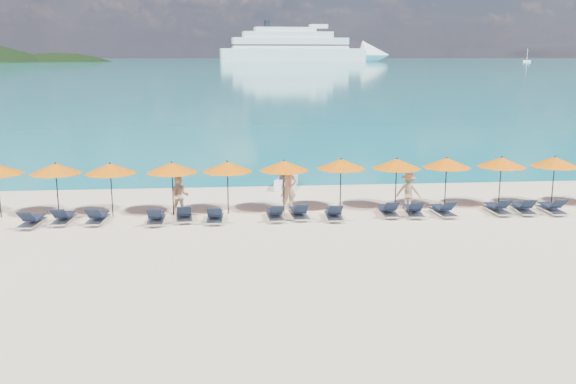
{
  "coord_description": "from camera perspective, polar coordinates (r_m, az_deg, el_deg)",
  "views": [
    {
      "loc": [
        -2.24,
        -21.86,
        6.58
      ],
      "look_at": [
        0.0,
        3.0,
        1.2
      ],
      "focal_mm": 40.0,
      "sensor_mm": 36.0,
      "label": 1
    }
  ],
  "objects": [
    {
      "name": "lounger_11",
      "position": [
        26.09,
        4.09,
        -1.95
      ],
      "size": [
        0.69,
        1.73,
        0.66
      ],
      "rotation": [
        0.0,
        0.0,
        -0.04
      ],
      "color": "silver",
      "rests_on": "ground"
    },
    {
      "name": "lounger_6",
      "position": [
        25.94,
        -11.64,
        -2.25
      ],
      "size": [
        0.63,
        1.7,
        0.66
      ],
      "rotation": [
        0.0,
        0.0,
        0.0
      ],
      "color": "silver",
      "rests_on": "ground"
    },
    {
      "name": "lounger_3",
      "position": [
        26.91,
        -21.8,
        -2.36
      ],
      "size": [
        0.77,
        1.75,
        0.66
      ],
      "rotation": [
        0.0,
        0.0,
        -0.09
      ],
      "color": "silver",
      "rests_on": "ground"
    },
    {
      "name": "jetski",
      "position": [
        32.14,
        -0.17,
        0.95
      ],
      "size": [
        1.38,
        2.38,
        0.8
      ],
      "rotation": [
        0.0,
        0.0,
        -0.26
      ],
      "color": "white",
      "rests_on": "ground"
    },
    {
      "name": "lounger_9",
      "position": [
        25.98,
        -1.15,
        -1.97
      ],
      "size": [
        0.7,
        1.73,
        0.66
      ],
      "rotation": [
        0.0,
        0.0,
        0.05
      ],
      "color": "silver",
      "rests_on": "ground"
    },
    {
      "name": "umbrella_6",
      "position": [
        26.8,
        -0.37,
        2.36
      ],
      "size": [
        2.1,
        2.1,
        2.28
      ],
      "color": "black",
      "rests_on": "ground"
    },
    {
      "name": "beachgoer_c",
      "position": [
        27.98,
        10.67,
        0.05
      ],
      "size": [
        1.16,
        0.87,
        1.62
      ],
      "primitive_type": "imported",
      "rotation": [
        0.0,
        0.0,
        2.73
      ],
      "color": "#D6AC80",
      "rests_on": "ground"
    },
    {
      "name": "sailboat_far",
      "position": [
        575.84,
        20.47,
        10.88
      ],
      "size": [
        6.03,
        2.01,
        11.05
      ],
      "color": "white",
      "rests_on": "ground"
    },
    {
      "name": "umbrella_2",
      "position": [
        27.78,
        -19.96,
        1.97
      ],
      "size": [
        2.1,
        2.1,
        2.28
      ],
      "color": "black",
      "rests_on": "ground"
    },
    {
      "name": "lounger_12",
      "position": [
        26.9,
        8.9,
        -1.63
      ],
      "size": [
        0.64,
        1.71,
        0.66
      ],
      "rotation": [
        0.0,
        0.0,
        -0.01
      ],
      "color": "silver",
      "rests_on": "ground"
    },
    {
      "name": "umbrella_5",
      "position": [
        26.68,
        -5.41,
        2.26
      ],
      "size": [
        2.1,
        2.1,
        2.28
      ],
      "color": "black",
      "rests_on": "ground"
    },
    {
      "name": "lounger_14",
      "position": [
        27.4,
        13.61,
        -1.58
      ],
      "size": [
        0.77,
        1.75,
        0.66
      ],
      "rotation": [
        0.0,
        0.0,
        0.09
      ],
      "color": "silver",
      "rests_on": "ground"
    },
    {
      "name": "umbrella_3",
      "position": [
        27.1,
        -15.52,
        2.02
      ],
      "size": [
        2.1,
        2.1,
        2.28
      ],
      "color": "black",
      "rests_on": "ground"
    },
    {
      "name": "lounger_4",
      "position": [
        26.93,
        -19.34,
        -2.16
      ],
      "size": [
        0.69,
        1.72,
        0.66
      ],
      "rotation": [
        0.0,
        0.0,
        -0.04
      ],
      "color": "silver",
      "rests_on": "ground"
    },
    {
      "name": "lounger_7",
      "position": [
        26.18,
        -9.23,
        -2.03
      ],
      "size": [
        0.78,
        1.75,
        0.66
      ],
      "rotation": [
        0.0,
        0.0,
        0.09
      ],
      "color": "silver",
      "rests_on": "ground"
    },
    {
      "name": "cruise_ship",
      "position": [
        563.56,
        1.78,
        12.58
      ],
      "size": [
        149.14,
        35.1,
        41.13
      ],
      "rotation": [
        0.0,
        0.0,
        0.08
      ],
      "color": "white",
      "rests_on": "ground"
    },
    {
      "name": "headland_small",
      "position": [
        601.77,
        -19.53,
        7.51
      ],
      "size": [
        162.0,
        126.0,
        85.5
      ],
      "color": "black",
      "rests_on": "ground"
    },
    {
      "name": "sailboat_near",
      "position": [
        579.08,
        6.56,
        11.56
      ],
      "size": [
        6.39,
        2.13,
        11.71
      ],
      "color": "white",
      "rests_on": "ground"
    },
    {
      "name": "beachgoer_b",
      "position": [
        27.02,
        -9.61,
        -0.35
      ],
      "size": [
        0.81,
        0.5,
        1.62
      ],
      "primitive_type": "imported",
      "rotation": [
        0.0,
        0.0,
        -0.06
      ],
      "color": "#D6AC80",
      "rests_on": "ground"
    },
    {
      "name": "umbrella_9",
      "position": [
        28.37,
        13.93,
        2.55
      ],
      "size": [
        2.1,
        2.1,
        2.28
      ],
      "color": "black",
      "rests_on": "ground"
    },
    {
      "name": "umbrella_8",
      "position": [
        27.69,
        9.63,
        2.5
      ],
      "size": [
        2.1,
        2.1,
        2.28
      ],
      "color": "black",
      "rests_on": "ground"
    },
    {
      "name": "beachgoer_a",
      "position": [
        27.47,
        0.05,
        0.33
      ],
      "size": [
        0.73,
        0.51,
        1.89
      ],
      "primitive_type": "imported",
      "rotation": [
        0.0,
        0.0,
        0.08
      ],
      "color": "#D6AC80",
      "rests_on": "ground"
    },
    {
      "name": "lounger_17",
      "position": [
        29.22,
        22.41,
        -1.31
      ],
      "size": [
        0.62,
        1.7,
        0.66
      ],
      "rotation": [
        0.0,
        0.0,
        0.0
      ],
      "color": "silver",
      "rests_on": "ground"
    },
    {
      "name": "umbrella_7",
      "position": [
        27.32,
        4.73,
        2.51
      ],
      "size": [
        2.1,
        2.1,
        2.28
      ],
      "color": "black",
      "rests_on": "ground"
    },
    {
      "name": "umbrella_11",
      "position": [
        30.1,
        22.64,
        2.5
      ],
      "size": [
        2.1,
        2.1,
        2.28
      ],
      "color": "black",
      "rests_on": "ground"
    },
    {
      "name": "lounger_15",
      "position": [
        28.36,
        18.12,
        -1.38
      ],
      "size": [
        0.68,
        1.72,
        0.66
      ],
      "rotation": [
        0.0,
        0.0,
        0.03
      ],
      "color": "silver",
      "rests_on": "ground"
    },
    {
      "name": "umbrella_4",
      "position": [
        26.76,
        -10.29,
        2.15
      ],
      "size": [
        2.1,
        2.1,
        2.28
      ],
      "color": "black",
      "rests_on": "ground"
    },
    {
      "name": "umbrella_10",
      "position": [
        29.17,
        18.44,
        2.54
      ],
      "size": [
        2.1,
        2.1,
        2.28
      ],
      "color": "black",
      "rests_on": "ground"
    },
    {
      "name": "lounger_5",
      "position": [
        26.56,
        -16.58,
        -2.18
      ],
      "size": [
        0.74,
        1.74,
        0.66
      ],
      "rotation": [
        0.0,
        0.0,
        -0.07
      ],
      "color": "silver",
      "rests_on": "ground"
    },
    {
      "name": "lounger_10",
      "position": [
        26.18,
        0.96,
        -1.86
      ],
      "size": [
        0.73,
        1.74,
        0.66
      ],
      "rotation": [
        0.0,
        0.0,
        0.07
      ],
      "color": "silver",
      "rests_on": "ground"
    },
    {
      "name": "lounger_8",
      "position": [
        25.8,
        -6.51,
        -2.15
      ],
      "size": [
        0.67,
        1.72,
        0.66
      ],
      "rotation": [
        0.0,
        0.0,
        -0.03
      ],
      "color": "silver",
      "rests_on": "ground"
    },
    {
      "name": "lounger_13",
      "position": [
        27.08,
        11.09,
        -1.62
      ],
      "size": [
        0.75,
        1.74,
        0.66
      ],
      "rotation": [
        0.0,
        0.0,
        -0.08
      ],
      "color": "silver",
      "rests_on": "ground"
    },
    {
      "name": "sea",
      "position": [
        681.9,
        -5.07,
        11.57
      ],
      "size": [
        1600.0,
        1300.0,
        0.01
      ],
      "primitive_type": "cube",
      "color": "#1FA9B2",
      "rests_on": "ground"
    },
    {
      "name": "ground",
      "position": [
        22.94,
        0.68,
        -4.51
      ],
      "size": [
        1400.0,
        1400.0,
        0.0
      ],
      "primitive_type": "plane",
      "color": "beige"
    },
    {
      "name": "lounger_16",
      "position": [
        28.77,
        20.18,
        -1.34
      ],
      "size": [
        0.76,
        1.75,
        0.66
      ],
      "rotation": [
        0.0,
        0.0,
        -0.09
      ],
      "color": "silver",
      "rests_on": "ground"
    }
  ]
}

